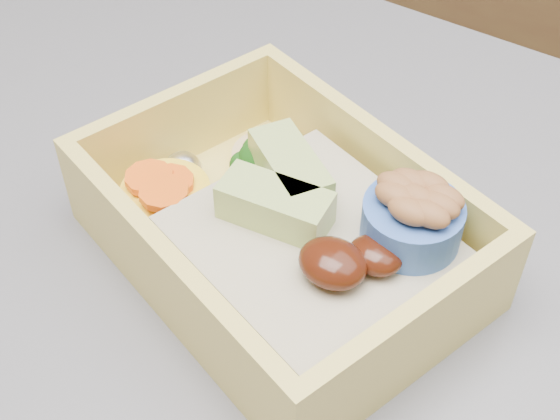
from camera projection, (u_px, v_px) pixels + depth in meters
The scene contains 1 object.
bento_box at pixel (292, 232), 0.41m from camera, with size 0.24×0.20×0.08m.
Camera 1 is at (-0.03, -0.19, 1.25)m, focal length 50.00 mm.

